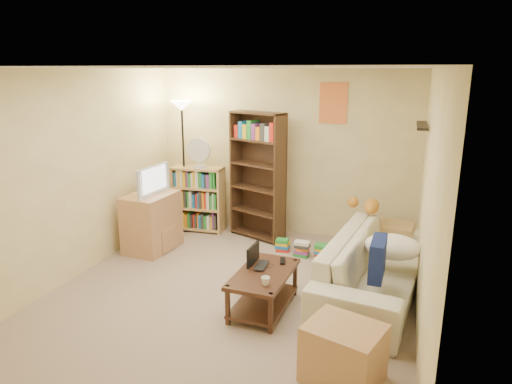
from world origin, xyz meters
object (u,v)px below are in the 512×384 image
(floor_lamp, at_px, (182,128))
(side_table, at_px, (395,242))
(tabby_cat, at_px, (368,206))
(short_bookshelf, at_px, (198,199))
(mug, at_px, (266,281))
(end_cabinet, at_px, (343,353))
(coffee_table, at_px, (264,285))
(laptop, at_px, (265,266))
(television, at_px, (149,180))
(tall_bookshelf, at_px, (257,173))
(tv_stand, at_px, (152,222))
(sofa, at_px, (375,266))
(desk_fan, at_px, (199,153))

(floor_lamp, distance_m, side_table, 3.50)
(tabby_cat, height_order, short_bookshelf, short_bookshelf)
(tabby_cat, relative_size, mug, 5.83)
(end_cabinet, bearing_deg, coffee_table, 137.18)
(laptop, relative_size, television, 0.41)
(laptop, relative_size, tall_bookshelf, 0.15)
(coffee_table, distance_m, side_table, 2.19)
(television, bearing_deg, tv_stand, 0.00)
(tabby_cat, height_order, tv_stand, tabby_cat)
(television, xyz_separation_m, short_bookshelf, (0.28, 0.95, -0.50))
(laptop, bearing_deg, tall_bookshelf, 16.61)
(sofa, xyz_separation_m, mug, (-0.98, -1.00, 0.13))
(sofa, height_order, side_table, sofa)
(laptop, xyz_separation_m, tall_bookshelf, (-0.72, 1.93, 0.57))
(sofa, xyz_separation_m, desk_fan, (-2.76, 1.29, 0.92))
(mug, height_order, tv_stand, tv_stand)
(desk_fan, height_order, floor_lamp, floor_lamp)
(desk_fan, bearing_deg, end_cabinet, -47.77)
(side_table, relative_size, end_cabinet, 0.87)
(tv_stand, xyz_separation_m, floor_lamp, (0.06, 0.92, 1.22))
(tv_stand, bearing_deg, side_table, 16.32)
(coffee_table, xyz_separation_m, television, (-2.01, 1.11, 0.74))
(end_cabinet, bearing_deg, desk_fan, 132.23)
(tabby_cat, bearing_deg, laptop, -121.41)
(short_bookshelf, relative_size, side_table, 2.00)
(laptop, relative_size, side_table, 0.57)
(sofa, relative_size, tv_stand, 2.99)
(tall_bookshelf, height_order, floor_lamp, floor_lamp)
(short_bookshelf, xyz_separation_m, side_table, (3.00, -0.27, -0.26))
(television, relative_size, desk_fan, 1.53)
(mug, distance_m, desk_fan, 3.00)
(sofa, bearing_deg, television, 90.26)
(sofa, relative_size, desk_fan, 5.26)
(desk_fan, bearing_deg, short_bookshelf, 140.34)
(tv_stand, bearing_deg, short_bookshelf, 78.30)
(sofa, xyz_separation_m, end_cabinet, (-0.12, -1.61, -0.10))
(short_bookshelf, distance_m, floor_lamp, 1.13)
(short_bookshelf, bearing_deg, side_table, -8.93)
(sofa, bearing_deg, coffee_table, 130.87)
(tv_stand, bearing_deg, tall_bookshelf, 41.49)
(desk_fan, relative_size, end_cabinet, 0.79)
(sofa, bearing_deg, laptop, 125.63)
(floor_lamp, bearing_deg, tv_stand, -93.86)
(desk_fan, distance_m, end_cabinet, 4.05)
(tabby_cat, xyz_separation_m, tall_bookshelf, (-1.65, 0.41, 0.23))
(coffee_table, bearing_deg, desk_fan, 132.14)
(laptop, xyz_separation_m, mug, (0.13, -0.40, 0.03))
(coffee_table, xyz_separation_m, tall_bookshelf, (-0.75, 2.05, 0.73))
(short_bookshelf, bearing_deg, desk_fan, -43.38)
(mug, distance_m, short_bookshelf, 2.97)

